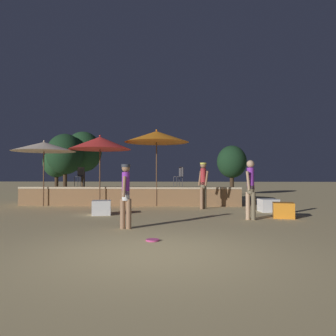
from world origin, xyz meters
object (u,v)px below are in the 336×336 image
at_px(person_1, 126,193).
at_px(cube_seat_0, 268,205).
at_px(patio_umbrella_1, 100,143).
at_px(background_tree_3, 57,163).
at_px(cube_seat_2, 102,208).
at_px(cube_seat_1, 283,210).
at_px(patio_umbrella_2, 44,147).
at_px(person_0, 203,182).
at_px(background_tree_1, 83,152).
at_px(person_2, 251,187).
at_px(bistro_chair_0, 180,175).
at_px(frisbee_disc, 153,240).
at_px(background_tree_2, 65,154).
at_px(background_tree_0, 232,162).
at_px(patio_umbrella_0, 157,137).
at_px(bistro_chair_1, 80,175).

bearing_deg(person_1, cube_seat_0, 46.05).
distance_m(patio_umbrella_1, background_tree_3, 12.63).
height_order(cube_seat_0, cube_seat_2, cube_seat_2).
bearing_deg(cube_seat_2, cube_seat_1, -4.54).
bearing_deg(cube_seat_0, patio_umbrella_2, 169.23).
bearing_deg(person_1, cube_seat_1, 31.49).
distance_m(person_0, background_tree_1, 14.51).
bearing_deg(patio_umbrella_1, person_2, -34.51).
bearing_deg(patio_umbrella_2, person_0, -6.93).
bearing_deg(person_0, cube_seat_1, 88.86).
distance_m(patio_umbrella_2, bistro_chair_0, 6.17).
distance_m(frisbee_disc, background_tree_2, 18.57).
bearing_deg(background_tree_2, cube_seat_0, -43.23).
height_order(bistro_chair_0, background_tree_0, background_tree_0).
bearing_deg(frisbee_disc, background_tree_0, 76.32).
relative_size(cube_seat_0, frisbee_disc, 2.57).
distance_m(patio_umbrella_0, cube_seat_0, 5.45).
bearing_deg(cube_seat_2, frisbee_disc, -63.11).
relative_size(patio_umbrella_2, cube_seat_2, 3.93).
xyz_separation_m(cube_seat_0, background_tree_3, (-13.00, 12.62, 2.05)).
height_order(person_2, background_tree_3, background_tree_3).
relative_size(cube_seat_0, bistro_chair_1, 0.78).
bearing_deg(background_tree_1, background_tree_3, 175.66).
bearing_deg(cube_seat_1, frisbee_disc, -134.57).
height_order(patio_umbrella_1, cube_seat_2, patio_umbrella_1).
bearing_deg(person_0, bistro_chair_0, -108.91).
bearing_deg(bistro_chair_1, background_tree_2, 127.54).
xyz_separation_m(person_0, background_tree_1, (-8.54, 11.55, 2.05)).
bearing_deg(bistro_chair_0, background_tree_3, -166.15).
xyz_separation_m(cube_seat_0, background_tree_1, (-10.86, 12.46, 2.88)).
distance_m(cube_seat_0, frisbee_disc, 6.63).
bearing_deg(bistro_chair_0, background_tree_1, -172.74).
height_order(cube_seat_1, background_tree_1, background_tree_1).
height_order(patio_umbrella_2, bistro_chair_1, patio_umbrella_2).
xyz_separation_m(cube_seat_2, background_tree_3, (-7.12, 13.84, 2.04)).
xyz_separation_m(bistro_chair_0, background_tree_3, (-9.70, 9.57, 0.92)).
distance_m(bistro_chair_0, background_tree_0, 7.97).
distance_m(person_0, bistro_chair_1, 6.10).
bearing_deg(background_tree_0, bistro_chair_1, -138.73).
height_order(patio_umbrella_1, frisbee_disc, patio_umbrella_1).
distance_m(bistro_chair_1, frisbee_disc, 9.67).
xyz_separation_m(cube_seat_2, person_0, (3.56, 2.13, 0.83)).
height_order(person_2, background_tree_2, background_tree_2).
height_order(patio_umbrella_2, bistro_chair_0, patio_umbrella_2).
relative_size(cube_seat_0, person_0, 0.38).
xyz_separation_m(bistro_chair_1, background_tree_1, (-2.84, 9.40, 1.75)).
bearing_deg(cube_seat_1, background_tree_3, 132.36).
bearing_deg(bistro_chair_1, patio_umbrella_1, -33.78).
height_order(bistro_chair_0, background_tree_1, background_tree_1).
height_order(cube_seat_1, person_1, person_1).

